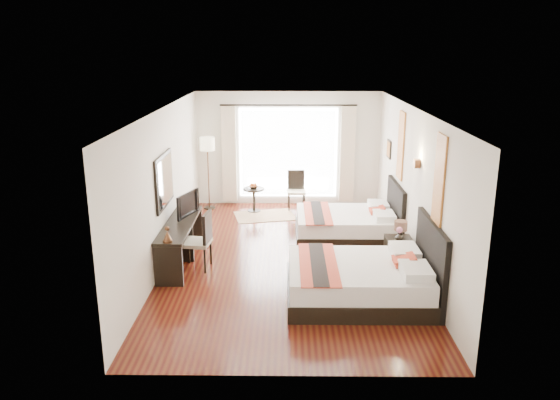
{
  "coord_description": "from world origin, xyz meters",
  "views": [
    {
      "loc": [
        -0.04,
        -9.54,
        3.88
      ],
      "look_at": [
        -0.16,
        0.25,
        1.08
      ],
      "focal_mm": 35.0,
      "sensor_mm": 36.0,
      "label": 1
    }
  ],
  "objects_px": {
    "vase": "(399,239)",
    "desk_chair": "(198,251)",
    "console_desk": "(180,242)",
    "bed_near": "(364,280)",
    "side_table": "(254,200)",
    "fruit_bowl": "(253,187)",
    "window_chair": "(296,197)",
    "floor_lamp": "(207,148)",
    "table_lamp": "(401,227)",
    "bed_far": "(349,224)",
    "television": "(184,204)",
    "nightstand": "(399,253)"
  },
  "relations": [
    {
      "from": "bed_far",
      "to": "side_table",
      "type": "xyz_separation_m",
      "value": [
        -2.08,
        1.84,
        -0.01
      ]
    },
    {
      "from": "side_table",
      "to": "nightstand",
      "type": "bearing_deg",
      "value": -50.62
    },
    {
      "from": "table_lamp",
      "to": "console_desk",
      "type": "height_order",
      "value": "table_lamp"
    },
    {
      "from": "fruit_bowl",
      "to": "floor_lamp",
      "type": "bearing_deg",
      "value": 167.88
    },
    {
      "from": "bed_near",
      "to": "vase",
      "type": "xyz_separation_m",
      "value": [
        0.77,
        1.16,
        0.25
      ]
    },
    {
      "from": "table_lamp",
      "to": "side_table",
      "type": "distance_m",
      "value": 4.41
    },
    {
      "from": "nightstand",
      "to": "console_desk",
      "type": "relative_size",
      "value": 0.26
    },
    {
      "from": "console_desk",
      "to": "desk_chair",
      "type": "relative_size",
      "value": 2.09
    },
    {
      "from": "vase",
      "to": "desk_chair",
      "type": "relative_size",
      "value": 0.14
    },
    {
      "from": "television",
      "to": "fruit_bowl",
      "type": "xyz_separation_m",
      "value": [
        1.14,
        2.7,
        -0.38
      ]
    },
    {
      "from": "television",
      "to": "floor_lamp",
      "type": "height_order",
      "value": "floor_lamp"
    },
    {
      "from": "table_lamp",
      "to": "desk_chair",
      "type": "relative_size",
      "value": 0.35
    },
    {
      "from": "bed_near",
      "to": "side_table",
      "type": "relative_size",
      "value": 3.9
    },
    {
      "from": "console_desk",
      "to": "floor_lamp",
      "type": "bearing_deg",
      "value": 88.95
    },
    {
      "from": "nightstand",
      "to": "side_table",
      "type": "xyz_separation_m",
      "value": [
        -2.8,
        3.41,
        0.02
      ]
    },
    {
      "from": "table_lamp",
      "to": "nightstand",
      "type": "bearing_deg",
      "value": -107.2
    },
    {
      "from": "window_chair",
      "to": "bed_near",
      "type": "bearing_deg",
      "value": 9.34
    },
    {
      "from": "bed_far",
      "to": "floor_lamp",
      "type": "relative_size",
      "value": 1.18
    },
    {
      "from": "console_desk",
      "to": "floor_lamp",
      "type": "height_order",
      "value": "floor_lamp"
    },
    {
      "from": "window_chair",
      "to": "side_table",
      "type": "bearing_deg",
      "value": -78.7
    },
    {
      "from": "desk_chair",
      "to": "floor_lamp",
      "type": "distance_m",
      "value": 3.9
    },
    {
      "from": "console_desk",
      "to": "television",
      "type": "distance_m",
      "value": 0.76
    },
    {
      "from": "console_desk",
      "to": "side_table",
      "type": "distance_m",
      "value": 3.38
    },
    {
      "from": "table_lamp",
      "to": "television",
      "type": "bearing_deg",
      "value": 170.63
    },
    {
      "from": "bed_near",
      "to": "floor_lamp",
      "type": "bearing_deg",
      "value": 122.33
    },
    {
      "from": "nightstand",
      "to": "television",
      "type": "bearing_deg",
      "value": 169.89
    },
    {
      "from": "table_lamp",
      "to": "window_chair",
      "type": "height_order",
      "value": "window_chair"
    },
    {
      "from": "bed_far",
      "to": "television",
      "type": "xyz_separation_m",
      "value": [
        -3.24,
        -0.86,
        0.68
      ]
    },
    {
      "from": "console_desk",
      "to": "fruit_bowl",
      "type": "height_order",
      "value": "console_desk"
    },
    {
      "from": "console_desk",
      "to": "fruit_bowl",
      "type": "xyz_separation_m",
      "value": [
        1.16,
        3.17,
        0.23
      ]
    },
    {
      "from": "bed_near",
      "to": "floor_lamp",
      "type": "distance_m",
      "value": 5.92
    },
    {
      "from": "vase",
      "to": "desk_chair",
      "type": "bearing_deg",
      "value": 179.41
    },
    {
      "from": "vase",
      "to": "desk_chair",
      "type": "xyz_separation_m",
      "value": [
        -3.57,
        0.04,
        -0.25
      ]
    },
    {
      "from": "fruit_bowl",
      "to": "console_desk",
      "type": "bearing_deg",
      "value": -110.15
    },
    {
      "from": "bed_far",
      "to": "vase",
      "type": "bearing_deg",
      "value": -67.83
    },
    {
      "from": "floor_lamp",
      "to": "nightstand",
      "type": "bearing_deg",
      "value": -42.99
    },
    {
      "from": "side_table",
      "to": "floor_lamp",
      "type": "bearing_deg",
      "value": 168.12
    },
    {
      "from": "vase",
      "to": "window_chair",
      "type": "distance_m",
      "value": 4.14
    },
    {
      "from": "bed_near",
      "to": "television",
      "type": "relative_size",
      "value": 2.88
    },
    {
      "from": "bed_far",
      "to": "window_chair",
      "type": "distance_m",
      "value": 2.34
    },
    {
      "from": "table_lamp",
      "to": "console_desk",
      "type": "bearing_deg",
      "value": 177.3
    },
    {
      "from": "desk_chair",
      "to": "side_table",
      "type": "relative_size",
      "value": 1.82
    },
    {
      "from": "vase",
      "to": "television",
      "type": "distance_m",
      "value": 4.02
    },
    {
      "from": "console_desk",
      "to": "television",
      "type": "relative_size",
      "value": 2.8
    },
    {
      "from": "bed_far",
      "to": "vase",
      "type": "distance_m",
      "value": 1.82
    },
    {
      "from": "television",
      "to": "window_chair",
      "type": "relative_size",
      "value": 0.84
    },
    {
      "from": "console_desk",
      "to": "fruit_bowl",
      "type": "bearing_deg",
      "value": 69.85
    },
    {
      "from": "bed_far",
      "to": "window_chair",
      "type": "height_order",
      "value": "bed_far"
    },
    {
      "from": "bed_near",
      "to": "desk_chair",
      "type": "distance_m",
      "value": 3.05
    },
    {
      "from": "bed_far",
      "to": "fruit_bowl",
      "type": "xyz_separation_m",
      "value": [
        -2.09,
        1.84,
        0.3
      ]
    }
  ]
}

